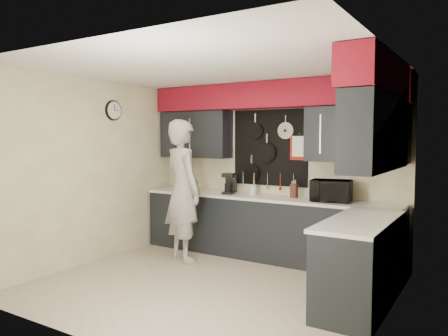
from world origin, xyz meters
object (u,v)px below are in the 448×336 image
Objects in this scene: knife_block at (294,191)px; utensil_crock at (253,190)px; coffee_maker at (229,183)px; person at (183,190)px; microwave at (331,191)px.

knife_block is 0.67m from utensil_crock.
person is (-0.36, -0.70, -0.07)m from coffee_maker.
person reaches higher than knife_block.
microwave is 2.67× the size of knife_block.
utensil_crock is at bearing -106.57° from person.
knife_block is at bearing 164.79° from microwave.
knife_block is 0.10× the size of person.
coffee_maker is at bearing 171.27° from microwave.
person is (-0.72, -0.79, 0.02)m from utensil_crock.
person reaches higher than microwave.
coffee_maker is at bearing -175.33° from knife_block.
person is at bearing -150.37° from knife_block.
knife_block reaches higher than utensil_crock.
coffee_maker is at bearing -91.43° from person.
utensil_crock is at bearing 179.28° from knife_block.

